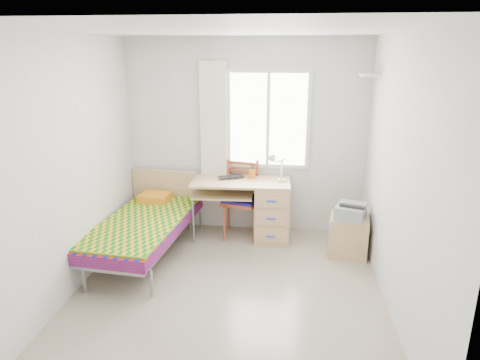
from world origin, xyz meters
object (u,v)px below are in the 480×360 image
Objects in this scene: bed at (145,223)px; cabinet at (348,236)px; chair at (242,195)px; printer at (351,211)px; desk at (267,208)px.

bed is 2.49m from cabinet.
bed is 1.33m from chair.
bed is 4.34× the size of printer.
cabinet is at bearing -4.35° from chair.
bed is 3.94× the size of cabinet.
printer is (1.37, -0.46, 0.01)m from chair.
printer reaches higher than cabinet.
printer is at bearing -21.85° from desk.
bed reaches higher than cabinet.
chair is 2.21× the size of printer.
desk is at bearing 168.45° from cabinet.
bed reaches higher than printer.
desk reaches higher than cabinet.
cabinet is 0.33m from printer.
desk is 0.38m from chair.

